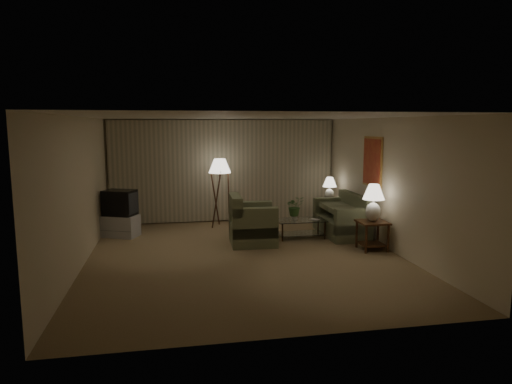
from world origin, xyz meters
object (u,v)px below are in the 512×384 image
floor_lamp (220,191)px  ottoman (248,216)px  armchair (253,224)px  tv_cabinet (121,226)px  sofa (341,219)px  side_table_far (329,208)px  table_lamp_near (374,199)px  coffee_table (301,226)px  table_lamp_far (330,187)px  vase (295,217)px  side_table_near (372,230)px  crt_tv (120,203)px

floor_lamp → ottoman: 0.99m
armchair → floor_lamp: bearing=18.5°
tv_cabinet → floor_lamp: 2.53m
sofa → armchair: size_ratio=1.57×
armchair → side_table_far: size_ratio=1.82×
armchair → table_lamp_near: (2.32, -0.95, 0.63)m
coffee_table → ottoman: ottoman is taller
table_lamp_far → tv_cabinet: 5.27m
ottoman → vase: size_ratio=4.55×
coffee_table → side_table_near: bearing=-47.3°
coffee_table → tv_cabinet: tv_cabinet is taller
sofa → vase: bearing=-84.5°
tv_cabinet → coffee_table: bearing=11.1°
armchair → coffee_table: (1.17, 0.30, -0.15)m
vase → tv_cabinet: bearing=167.2°
sofa → tv_cabinet: sofa is taller
vase → table_lamp_near: bearing=-43.8°
table_lamp_near → coffee_table: 1.87m
table_lamp_near → vase: (-1.30, 1.25, -0.56)m
ottoman → tv_cabinet: bearing=-167.3°
table_lamp_far → tv_cabinet: bearing=-174.9°
side_table_near → table_lamp_far: table_lamp_far is taller
sofa → side_table_far: 1.26m
side_table_near → vase: side_table_near is taller
table_lamp_far → ottoman: table_lamp_far is taller
table_lamp_far → sofa: bearing=-96.8°
side_table_far → crt_tv: 5.24m
sofa → table_lamp_far: (0.15, 1.25, 0.59)m
sofa → ottoman: sofa is taller
table_lamp_near → ottoman: bearing=126.8°
table_lamp_far → side_table_near: bearing=-90.0°
coffee_table → floor_lamp: bearing=138.3°
vase → floor_lamp: bearing=135.7°
side_table_near → sofa: bearing=96.3°
armchair → tv_cabinet: size_ratio=1.21×
side_table_far → floor_lamp: (-2.83, 0.14, 0.50)m
side_table_near → floor_lamp: (-2.83, 2.74, 0.48)m
table_lamp_far → coffee_table: 1.90m
tv_cabinet → crt_tv: 0.54m
side_table_near → ottoman: bearing=126.8°
armchair → table_lamp_far: size_ratio=1.77×
floor_lamp → vase: 2.18m
coffee_table → table_lamp_far: bearing=49.5°
side_table_near → coffee_table: bearing=132.7°
armchair → side_table_near: bearing=-109.5°
armchair → tv_cabinet: 3.12m
armchair → side_table_near: size_ratio=1.82×
sofa → side_table_near: bearing=6.9°
sofa → armchair: 2.21m
table_lamp_far → ottoman: size_ratio=0.93×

